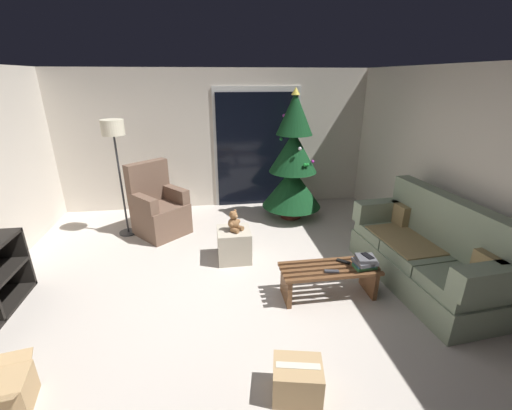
# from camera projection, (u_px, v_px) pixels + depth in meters

# --- Properties ---
(ground_plane) EXTENTS (7.00, 7.00, 0.00)m
(ground_plane) POSITION_uv_depth(u_px,v_px,m) (230.00, 299.00, 3.76)
(ground_plane) COLOR #BCB2A8
(wall_back) EXTENTS (5.72, 0.12, 2.50)m
(wall_back) POSITION_uv_depth(u_px,v_px,m) (216.00, 140.00, 6.13)
(wall_back) COLOR beige
(wall_back) RESTS_ON ground
(wall_right) EXTENTS (0.12, 6.00, 2.50)m
(wall_right) POSITION_uv_depth(u_px,v_px,m) (483.00, 182.00, 3.70)
(wall_right) COLOR beige
(wall_right) RESTS_ON ground
(patio_door_frame) EXTENTS (1.60, 0.02, 2.20)m
(patio_door_frame) POSITION_uv_depth(u_px,v_px,m) (257.00, 148.00, 6.23)
(patio_door_frame) COLOR silver
(patio_door_frame) RESTS_ON ground
(patio_door_glass) EXTENTS (1.50, 0.02, 2.10)m
(patio_door_glass) POSITION_uv_depth(u_px,v_px,m) (257.00, 151.00, 6.23)
(patio_door_glass) COLOR black
(patio_door_glass) RESTS_ON ground
(couch) EXTENTS (0.93, 1.99, 1.08)m
(couch) POSITION_uv_depth(u_px,v_px,m) (426.00, 254.00, 3.91)
(couch) COLOR gray
(couch) RESTS_ON ground
(coffee_table) EXTENTS (1.10, 0.40, 0.37)m
(coffee_table) POSITION_uv_depth(u_px,v_px,m) (329.00, 277.00, 3.74)
(coffee_table) COLOR brown
(coffee_table) RESTS_ON ground
(remote_graphite) EXTENTS (0.16, 0.07, 0.02)m
(remote_graphite) POSITION_uv_depth(u_px,v_px,m) (332.00, 271.00, 3.60)
(remote_graphite) COLOR #333338
(remote_graphite) RESTS_ON coffee_table
(remote_black) EXTENTS (0.15, 0.13, 0.02)m
(remote_black) POSITION_uv_depth(u_px,v_px,m) (343.00, 262.00, 3.79)
(remote_black) COLOR black
(remote_black) RESTS_ON coffee_table
(book_stack) EXTENTS (0.26, 0.23, 0.15)m
(book_stack) POSITION_uv_depth(u_px,v_px,m) (365.00, 262.00, 3.65)
(book_stack) COLOR #337042
(book_stack) RESTS_ON coffee_table
(cell_phone) EXTENTS (0.10, 0.16, 0.01)m
(cell_phone) POSITION_uv_depth(u_px,v_px,m) (368.00, 256.00, 3.63)
(cell_phone) COLOR black
(cell_phone) RESTS_ON book_stack
(christmas_tree) EXTENTS (1.02, 1.02, 2.20)m
(christmas_tree) POSITION_uv_depth(u_px,v_px,m) (293.00, 164.00, 5.62)
(christmas_tree) COLOR #4C1E19
(christmas_tree) RESTS_ON ground
(armchair) EXTENTS (0.97, 0.97, 1.13)m
(armchair) POSITION_uv_depth(u_px,v_px,m) (159.00, 209.00, 5.23)
(armchair) COLOR brown
(armchair) RESTS_ON ground
(floor_lamp) EXTENTS (0.32, 0.32, 1.78)m
(floor_lamp) POSITION_uv_depth(u_px,v_px,m) (114.00, 139.00, 4.80)
(floor_lamp) COLOR #2D2D30
(floor_lamp) RESTS_ON ground
(ottoman) EXTENTS (0.44, 0.44, 0.44)m
(ottoman) POSITION_uv_depth(u_px,v_px,m) (234.00, 245.00, 4.51)
(ottoman) COLOR #B2A893
(ottoman) RESTS_ON ground
(teddy_bear_chestnut) EXTENTS (0.21, 0.21, 0.29)m
(teddy_bear_chestnut) POSITION_uv_depth(u_px,v_px,m) (234.00, 222.00, 4.39)
(teddy_bear_chestnut) COLOR brown
(teddy_bear_chestnut) RESTS_ON ottoman
(cardboard_box_taped_mid_floor) EXTENTS (0.43, 0.37, 0.29)m
(cardboard_box_taped_mid_floor) POSITION_uv_depth(u_px,v_px,m) (297.00, 380.00, 2.58)
(cardboard_box_taped_mid_floor) COLOR tan
(cardboard_box_taped_mid_floor) RESTS_ON ground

